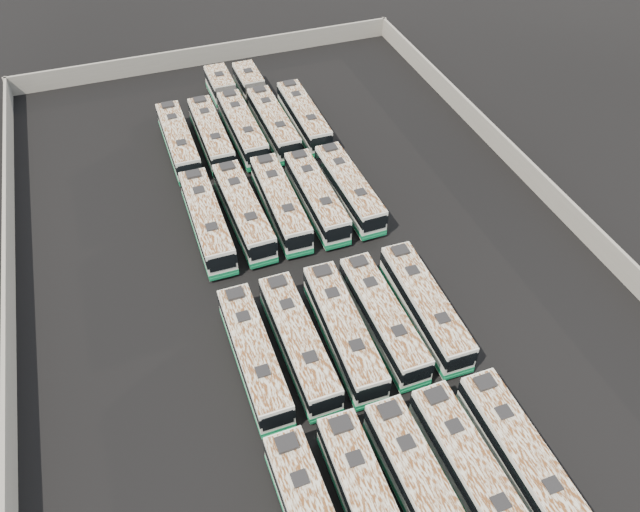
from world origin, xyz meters
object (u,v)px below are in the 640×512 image
at_px(bus_midfront_far_right, 425,306).
at_px(bus_midfront_left, 298,342).
at_px(bus_midback_left, 243,211).
at_px(bus_back_far_right, 304,117).
at_px(bus_front_left, 370,510).
at_px(bus_back_left, 211,135).
at_px(bus_midback_center, 280,203).
at_px(bus_back_center, 235,113).
at_px(bus_midfront_center, 343,331).
at_px(bus_front_center, 423,492).
at_px(bus_front_right, 472,474).
at_px(bus_midfront_right, 383,318).
at_px(bus_front_far_right, 522,458).
at_px(bus_back_right, 265,109).
at_px(bus_midback_far_right, 349,188).
at_px(bus_back_far_left, 179,141).
at_px(bus_midback_far_left, 207,221).
at_px(bus_midback_right, 316,196).
at_px(bus_midfront_far_left, 254,355).

bearing_deg(bus_midfront_far_right, bus_midfront_left, -178.98).
bearing_deg(bus_midback_left, bus_back_far_right, 50.91).
relative_size(bus_front_left, bus_back_left, 1.03).
distance_m(bus_midback_center, bus_back_center, 15.18).
bearing_deg(bus_midback_center, bus_midfront_center, -89.16).
bearing_deg(bus_front_center, bus_front_right, -0.37).
height_order(bus_midfront_right, bus_midback_left, bus_midback_left).
bearing_deg(bus_midfront_center, bus_front_left, -103.23).
height_order(bus_front_far_right, bus_midback_center, bus_midback_center).
bearing_deg(bus_back_far_right, bus_midfront_left, -109.30).
bearing_deg(bus_back_right, bus_midback_far_right, -78.56).
bearing_deg(bus_back_far_right, bus_front_center, -98.93).
xyz_separation_m(bus_front_center, bus_back_far_left, (-6.41, 39.14, -0.04)).
height_order(bus_midback_far_left, bus_midback_far_right, bus_midback_far_left).
distance_m(bus_back_far_left, bus_back_far_right, 12.65).
bearing_deg(bus_front_center, bus_back_far_left, 98.15).
bearing_deg(bus_front_far_right, bus_midback_center, 102.70).
bearing_deg(bus_front_far_right, bus_front_right, 177.35).
distance_m(bus_front_center, bus_front_right, 3.11).
height_order(bus_midfront_center, bus_midfront_right, bus_midfront_center).
distance_m(bus_front_right, bus_midback_far_right, 26.98).
height_order(bus_front_right, bus_midback_far_right, bus_front_right).
bearing_deg(bus_front_left, bus_midback_center, 83.73).
relative_size(bus_midback_center, bus_midback_right, 1.02).
xyz_separation_m(bus_midfront_far_left, bus_midfront_center, (6.35, -0.09, 0.03)).
xyz_separation_m(bus_midfront_center, bus_midback_center, (-0.00, 14.70, -0.00)).
relative_size(bus_midback_right, bus_back_far_right, 1.00).
relative_size(bus_back_far_left, bus_back_center, 0.64).
xyz_separation_m(bus_midfront_far_left, bus_midfront_far_right, (12.65, 0.06, 0.01)).
bearing_deg(bus_front_right, bus_back_left, 97.72).
bearing_deg(bus_midback_center, bus_front_far_right, -76.04).
height_order(bus_front_center, bus_midback_left, bus_midback_left).
bearing_deg(bus_midback_far_right, bus_midfront_far_left, -132.26).
bearing_deg(bus_front_right, bus_front_far_right, -3.68).
xyz_separation_m(bus_midfront_left, bus_midfront_right, (6.26, 0.04, -0.02)).
height_order(bus_midfront_center, bus_midback_center, bus_midfront_center).
distance_m(bus_midfront_right, bus_back_right, 29.53).
relative_size(bus_midfront_center, bus_midfront_far_right, 1.02).
relative_size(bus_front_left, bus_front_far_right, 1.02).
bearing_deg(bus_midfront_right, bus_midfront_far_right, -0.73).
xyz_separation_m(bus_front_far_right, bus_midfront_center, (-6.30, 12.32, 0.01)).
distance_m(bus_front_far_right, bus_back_far_right, 39.28).
bearing_deg(bus_back_far_right, bus_midfront_right, -96.71).
xyz_separation_m(bus_midfront_far_right, bus_midback_center, (-6.30, 14.55, 0.02)).
relative_size(bus_front_right, bus_back_right, 0.66).
bearing_deg(bus_back_left, bus_front_center, -85.42).
distance_m(bus_front_right, bus_back_far_left, 40.24).
distance_m(bus_midfront_right, bus_midback_far_right, 14.80).
xyz_separation_m(bus_midback_center, bus_midback_far_right, (6.23, -0.09, -0.03)).
bearing_deg(bus_front_left, bus_midfront_far_right, 52.86).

